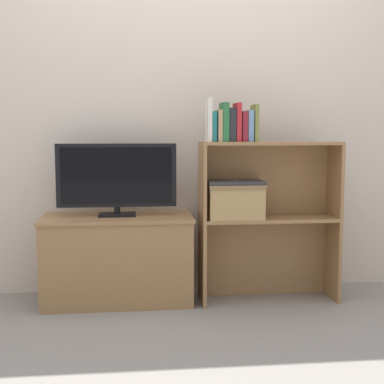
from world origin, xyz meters
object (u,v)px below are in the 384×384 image
Objects in this scene: book_crimson at (237,122)px; book_skyblue at (249,126)px; book_forest at (224,122)px; book_olive at (254,123)px; storage_basket_left at (235,199)px; book_teal at (213,127)px; book_maroon at (243,127)px; tv at (117,177)px; laptop at (235,182)px; book_charcoal at (231,125)px; book_tan at (219,126)px; book_ivory at (209,120)px; tv_stand at (118,258)px.

book_skyblue is at bearing 0.00° from book_crimson.
book_forest is at bearing 180.00° from book_skyblue.
book_crimson is 1.04× the size of book_olive.
book_skyblue is 0.44m from storage_basket_left.
book_teal is 0.96× the size of book_skyblue.
book_maroon is at bearing -15.70° from storage_basket_left.
storage_basket_left is (0.13, 0.01, -0.43)m from book_teal.
tv is 0.70m from laptop.
book_forest is 1.16× the size of book_charcoal.
book_crimson is (0.71, -0.11, 0.32)m from tv.
tv is at bearing 169.17° from book_teal.
laptop is at bearing -7.83° from tv.
book_tan is 0.21m from book_olive.
book_forest reaches higher than book_crimson.
book_crimson is at bearing 0.00° from book_teal.
book_tan is 0.07m from book_charcoal.
book_charcoal reaches higher than laptop.
book_maroon is 0.33m from laptop.
tv is at bearing 170.82° from book_charcoal.
book_olive is (0.14, 0.00, 0.01)m from book_charcoal.
book_ivory is at bearing -180.00° from book_charcoal.
tv is at bearing 168.63° from book_ivory.
book_crimson is (0.71, -0.11, 0.82)m from tv_stand.
book_maroon is at bearing -8.42° from tv_stand.
book_crimson is at bearing -57.50° from laptop.
book_charcoal reaches higher than tv_stand.
storage_basket_left is (-0.01, 0.01, -0.45)m from book_crimson.
book_charcoal is at bearing 180.00° from book_olive.
book_crimson is at bearing 180.00° from book_skyblue.
book_maroon is (0.18, 0.00, 0.00)m from book_teal.
book_skyblue reaches higher than tv.
tv_stand is at bearing 170.69° from book_charcoal.
book_maroon is at bearing 0.00° from book_tan.
tv_stand is at bearing 171.97° from book_skyblue.
book_olive is at bearing 0.00° from book_forest.
book_maroon is 0.96× the size of book_skyblue.
book_crimson is 0.45m from storage_basket_left.
book_charcoal is 0.90× the size of book_olive.
book_charcoal is at bearing -9.18° from tv.
laptop is at bearing 171.34° from book_skyblue.
book_tan is at bearing -173.11° from storage_basket_left.
book_tan is 0.45m from storage_basket_left.
book_charcoal is 0.58× the size of storage_basket_left.
book_charcoal is at bearing -9.31° from tv_stand.
book_ivory is at bearing -180.00° from book_teal.
book_forest reaches higher than book_charcoal.
book_crimson reaches higher than storage_basket_left.
tv is 3.31× the size of book_olive.
laptop is at bearing 5.30° from book_teal.
tv is (0.00, -0.00, 0.49)m from tv_stand.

